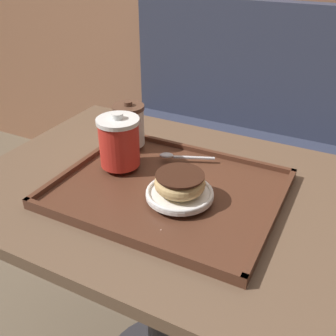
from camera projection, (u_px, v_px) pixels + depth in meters
name	position (u px, v px, depth m)	size (l,w,h in m)	color
booth_bench	(267.00, 170.00, 1.76)	(1.41, 0.44, 1.00)	#33384C
cafe_table	(160.00, 238.00, 1.00)	(0.86, 0.67, 0.72)	brown
serving_tray	(168.00, 190.00, 0.88)	(0.48, 0.39, 0.02)	#512D1E
coffee_cup_front	(119.00, 142.00, 0.92)	(0.10, 0.10, 0.13)	red
coffee_cup_rear	(129.00, 125.00, 1.01)	(0.08, 0.08, 0.12)	white
plate_with_chocolate_donut	(180.00, 193.00, 0.83)	(0.14, 0.14, 0.01)	white
donut_chocolate_glazed	(180.00, 182.00, 0.81)	(0.11, 0.11, 0.04)	#DBB270
spoon	(174.00, 156.00, 0.97)	(0.13, 0.07, 0.01)	silver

